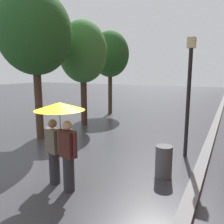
{
  "coord_description": "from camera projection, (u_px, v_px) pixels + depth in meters",
  "views": [
    {
      "loc": [
        3.8,
        -4.5,
        2.75
      ],
      "look_at": [
        0.13,
        2.5,
        1.35
      ],
      "focal_mm": 36.67,
      "sensor_mm": 36.0,
      "label": 1
    }
  ],
  "objects": [
    {
      "name": "street_lamp_post",
      "position": [
        189.0,
        88.0,
        7.18
      ],
      "size": [
        0.24,
        0.24,
        3.78
      ],
      "color": "black",
      "rests_on": "ground"
    },
    {
      "name": "kerb_strip",
      "position": [
        218.0,
        118.0,
        13.39
      ],
      "size": [
        0.3,
        36.0,
        0.12
      ],
      "primitive_type": "cube",
      "color": "slate",
      "rests_on": "ground"
    },
    {
      "name": "ground_plane",
      "position": [
        64.0,
        175.0,
        6.14
      ],
      "size": [
        80.0,
        80.0,
        0.0
      ],
      "primitive_type": "plane",
      "color": "#38383D"
    },
    {
      "name": "litter_bin",
      "position": [
        164.0,
        162.0,
        5.98
      ],
      "size": [
        0.44,
        0.44,
        0.85
      ],
      "primitive_type": "cylinder",
      "color": "#4C4C51",
      "rests_on": "ground"
    },
    {
      "name": "street_tree_0",
      "position": [
        35.0,
        33.0,
        8.84
      ],
      "size": [
        2.86,
        2.86,
        5.87
      ],
      "color": "#473323",
      "rests_on": "ground"
    },
    {
      "name": "couple_under_umbrella",
      "position": [
        60.0,
        131.0,
        5.31
      ],
      "size": [
        1.16,
        1.16,
        2.06
      ],
      "color": "#2D2D33",
      "rests_on": "ground"
    },
    {
      "name": "street_tree_2",
      "position": [
        110.0,
        55.0,
        14.61
      ],
      "size": [
        2.42,
        2.42,
        5.3
      ],
      "color": "#473323",
      "rests_on": "ground"
    },
    {
      "name": "street_tree_1",
      "position": [
        83.0,
        52.0,
        11.41
      ],
      "size": [
        2.43,
        2.43,
        5.26
      ],
      "color": "#473323",
      "rests_on": "ground"
    }
  ]
}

